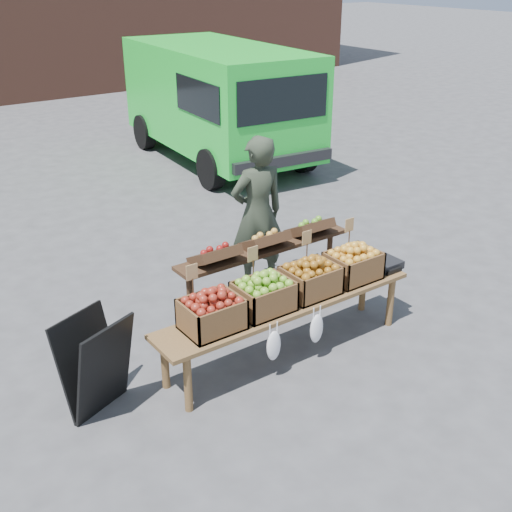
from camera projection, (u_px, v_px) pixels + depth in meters
ground at (331, 308)px, 7.00m from camera, size 80.00×80.00×0.00m
delivery_van at (218, 105)px, 11.79m from camera, size 2.52×4.81×2.08m
vendor at (258, 214)px, 7.14m from camera, size 0.69×0.50×1.78m
chalkboard_sign at (96, 365)px, 5.27m from camera, size 0.65×0.51×0.87m
back_table at (265, 271)px, 6.66m from camera, size 2.10×0.44×1.04m
display_bench at (287, 328)px, 6.09m from camera, size 2.70×0.56×0.57m
crate_golden_apples at (212, 314)px, 5.47m from camera, size 0.50×0.40×0.28m
crate_russet_pears at (264, 297)px, 5.77m from camera, size 0.50×0.40×0.28m
crate_red_apples at (310, 280)px, 6.06m from camera, size 0.50×0.40×0.28m
crate_green_apples at (353, 266)px, 6.35m from camera, size 0.50×0.40×0.28m
weighing_scale at (382, 264)px, 6.62m from camera, size 0.34×0.30×0.08m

